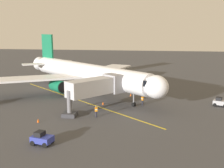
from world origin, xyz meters
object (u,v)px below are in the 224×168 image
Objects in this scene: ground_crew_wing_walker at (96,111)px; safety_cone_nose_left at (131,95)px; ground_crew_loader at (70,105)px; jet_bridge at (99,86)px; safety_cone_wing_port at (38,120)px; tug_portside at (220,102)px; ground_crew_marshaller at (143,100)px; safety_cone_nose_right at (103,103)px; airplane at (85,73)px; tug_starboard_side at (42,138)px; safety_cone_wing_starboard at (66,114)px.

ground_crew_wing_walker is 3.11× the size of safety_cone_nose_left.
ground_crew_wing_walker is 5.49m from ground_crew_loader.
safety_cone_wing_port is at bearing 46.27° from jet_bridge.
jet_bridge is 20.57m from tug_portside.
ground_crew_marshaller is at bearing 111.94° from safety_cone_nose_left.
tug_portside is at bearing 162.63° from safety_cone_nose_left.
safety_cone_nose_right is 12.65m from safety_cone_wing_port.
airplane is 19.35m from safety_cone_wing_port.
tug_starboard_side is 4.66× the size of safety_cone_wing_starboard.
jet_bridge is at bearing -104.27° from tug_starboard_side.
jet_bridge reaches higher than safety_cone_wing_starboard.
safety_cone_nose_left is (2.54, -6.29, -0.61)m from ground_crew_marshaller.
safety_cone_wing_port is at bearing 24.62° from tug_portside.
safety_cone_wing_port is at bearing 66.01° from ground_crew_loader.
safety_cone_nose_left is (-9.45, 1.69, -3.73)m from airplane.
jet_bridge is 18.16× the size of safety_cone_wing_port.
ground_crew_wing_walker is 21.36m from tug_portside.
tug_starboard_side reaches higher than safety_cone_nose_right.
safety_cone_nose_left is 20.66m from safety_cone_wing_port.
ground_crew_loader is 0.67× the size of tug_starboard_side.
safety_cone_nose_left and safety_cone_wing_starboard have the same top height.
tug_portside is at bearing -173.62° from ground_crew_marshaller.
safety_cone_nose_left is at bearing -68.06° from ground_crew_marshaller.
safety_cone_wing_port is (2.76, 6.20, -0.61)m from ground_crew_loader.
safety_cone_nose_left is at bearing -113.82° from jet_bridge.
safety_cone_nose_left is (15.49, -4.84, -0.43)m from tug_portside.
safety_cone_nose_left is at bearing -123.69° from safety_cone_wing_port.
airplane is 14.74m from ground_crew_marshaller.
tug_starboard_side is 4.66× the size of safety_cone_nose_left.
safety_cone_nose_right is at bearing -137.42° from ground_crew_loader.
jet_bridge is at bearing 26.43° from ground_crew_marshaller.
ground_crew_wing_walker is at bearing 109.68° from airplane.
jet_bridge is 6.78m from safety_cone_wing_starboard.
safety_cone_nose_right is 1.00× the size of safety_cone_wing_port.
ground_crew_loader reaches higher than tug_starboard_side.
ground_crew_marshaller reaches higher than safety_cone_nose_left.
airplane is at bearing -10.14° from safety_cone_nose_left.
safety_cone_nose_left is at bearing -17.37° from tug_portside.
tug_starboard_side is 7.83m from safety_cone_wing_port.
safety_cone_wing_port is (7.19, 7.51, -3.49)m from jet_bridge.
ground_crew_loader is 3.11× the size of safety_cone_nose_right.
ground_crew_wing_walker is at bearing 73.99° from safety_cone_nose_left.
safety_cone_nose_left is 8.02m from safety_cone_nose_right.
ground_crew_marshaller is (-6.81, -3.38, -2.88)m from jet_bridge.
safety_cone_nose_left is 1.00× the size of safety_cone_wing_port.
airplane is 16.67m from ground_crew_wing_walker.
airplane is 61.29× the size of safety_cone_wing_port.
safety_cone_wing_port is at bearing 56.31° from safety_cone_nose_left.
tug_portside is 19.78m from safety_cone_nose_right.
ground_crew_wing_walker is at bearing 92.06° from safety_cone_nose_right.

